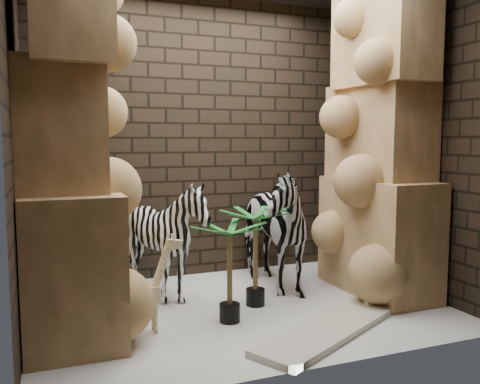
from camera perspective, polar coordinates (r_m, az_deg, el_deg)
name	(u,v)px	position (r m, az deg, el deg)	size (l,w,h in m)	color
floor	(241,309)	(4.49, 0.17, -13.21)	(3.50, 3.50, 0.00)	white
wall_back	(199,138)	(5.43, -4.70, 6.19)	(3.50, 3.50, 0.00)	black
wall_front	(316,136)	(3.11, 8.68, 6.39)	(3.50, 3.50, 0.00)	black
wall_left	(16,137)	(3.95, -24.29, 5.82)	(3.00, 3.00, 0.00)	black
wall_right	(408,138)	(5.15, 18.71, 5.92)	(3.00, 3.00, 0.00)	black
rock_pillar_left	(67,137)	(3.95, -19.19, 6.01)	(0.68, 1.30, 3.00)	tan
rock_pillar_right	(380,138)	(4.94, 15.76, 6.03)	(0.58, 1.25, 3.00)	tan
zebra_right	(265,217)	(4.95, 2.91, -2.93)	(0.65, 1.20, 1.42)	white
zebra_left	(165,246)	(4.64, -8.63, -6.12)	(0.91, 1.12, 1.02)	white
giraffe_toy	(141,285)	(3.89, -11.28, -10.37)	(0.40, 0.13, 0.77)	beige
palm_front	(255,257)	(4.46, 1.78, -7.42)	(0.36, 0.36, 0.88)	#156824
palm_back	(230,272)	(4.07, -1.20, -9.13)	(0.36, 0.36, 0.83)	#156824
surfboard	(334,326)	(4.09, 10.71, -14.91)	(1.67, 0.41, 0.05)	beige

